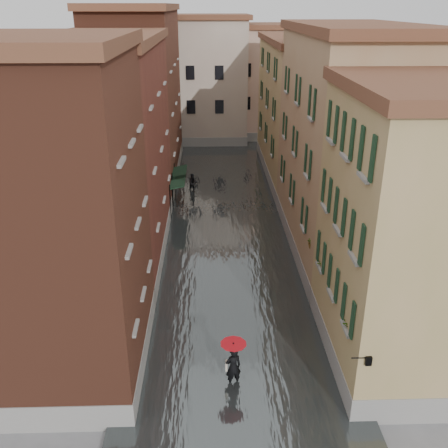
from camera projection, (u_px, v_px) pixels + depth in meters
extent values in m
plane|color=slate|center=(235.00, 331.00, 24.01)|extent=(120.00, 120.00, 0.00)
cube|color=#3D4344|center=(226.00, 222.00, 35.86)|extent=(10.00, 60.00, 0.20)
cube|color=brown|center=(59.00, 226.00, 19.37)|extent=(6.00, 8.00, 13.00)
cube|color=brown|center=(110.00, 155.00, 29.53)|extent=(6.00, 14.00, 12.50)
cube|color=brown|center=(141.00, 99.00, 42.96)|extent=(6.00, 16.00, 14.00)
cube|color=#9A884F|center=(412.00, 239.00, 20.06)|extent=(6.00, 8.00, 11.50)
cube|color=tan|center=(345.00, 149.00, 29.82)|extent=(6.00, 14.00, 13.00)
cube|color=#9A884F|center=(301.00, 112.00, 43.85)|extent=(6.00, 16.00, 11.50)
cube|color=#C2B29A|center=(192.00, 82.00, 56.08)|extent=(12.00, 9.00, 13.00)
cube|color=#D0A592|center=(269.00, 83.00, 58.36)|extent=(10.00, 9.00, 12.00)
cube|color=black|center=(178.00, 182.00, 36.39)|extent=(1.09, 2.66, 0.31)
cylinder|color=black|center=(170.00, 203.00, 35.62)|extent=(0.06, 0.06, 2.80)
cylinder|color=black|center=(173.00, 191.00, 38.05)|extent=(0.06, 0.06, 2.80)
cube|color=black|center=(179.00, 172.00, 38.45)|extent=(1.09, 3.25, 0.31)
cylinder|color=black|center=(172.00, 194.00, 37.41)|extent=(0.06, 0.06, 2.80)
cylinder|color=black|center=(175.00, 180.00, 40.38)|extent=(0.06, 0.06, 2.80)
cylinder|color=black|center=(360.00, 358.00, 17.38)|extent=(0.60, 0.05, 0.05)
cube|color=black|center=(368.00, 360.00, 17.43)|extent=(0.22, 0.22, 0.35)
cube|color=beige|center=(368.00, 360.00, 17.43)|extent=(0.14, 0.14, 0.24)
cube|color=#9B4A32|center=(349.00, 327.00, 18.95)|extent=(0.22, 0.85, 0.18)
imported|color=#265926|center=(350.00, 318.00, 18.78)|extent=(0.59, 0.51, 0.66)
cube|color=#9B4A32|center=(323.00, 267.00, 23.34)|extent=(0.22, 0.85, 0.18)
imported|color=#265926|center=(323.00, 259.00, 23.17)|extent=(0.59, 0.51, 0.66)
cube|color=#9B4A32|center=(312.00, 244.00, 25.59)|extent=(0.22, 0.85, 0.18)
imported|color=#265926|center=(313.00, 236.00, 25.42)|extent=(0.59, 0.51, 0.66)
imported|color=black|center=(233.00, 367.00, 20.24)|extent=(0.76, 0.61, 1.81)
cube|color=#BFB29E|center=(226.00, 365.00, 20.27)|extent=(0.08, 0.30, 0.38)
cylinder|color=black|center=(233.00, 358.00, 20.07)|extent=(0.02, 0.02, 1.00)
cone|color=#BA0C16|center=(233.00, 347.00, 19.84)|extent=(1.06, 1.06, 0.28)
imported|color=black|center=(193.00, 183.00, 41.49)|extent=(0.91, 0.78, 1.60)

